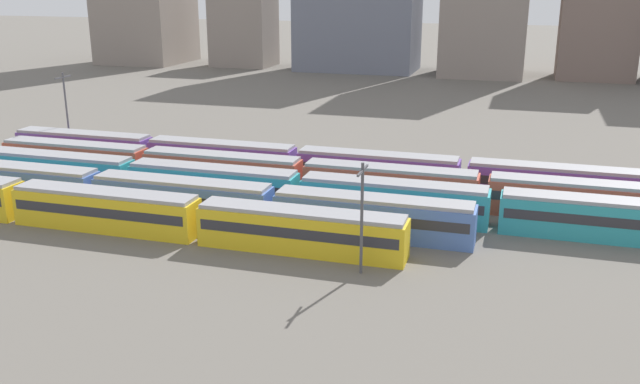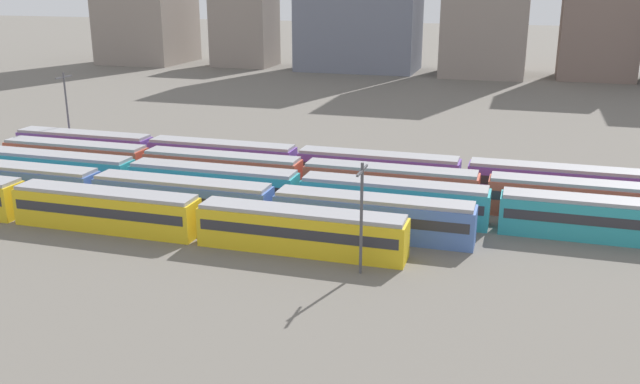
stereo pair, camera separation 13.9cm
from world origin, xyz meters
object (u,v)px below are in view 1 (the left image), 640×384
train_track_2 (300,192)px  train_track_4 (377,169)px  train_track_1 (182,198)px  catenary_pole_1 (67,109)px  train_track_0 (106,210)px  catenary_pole_0 (362,213)px  train_track_3 (483,192)px

train_track_2 → train_track_4: size_ratio=0.80×
train_track_1 → train_track_2: 11.52m
train_track_2 → catenary_pole_1: 38.83m
train_track_0 → catenary_pole_0: catenary_pole_0 is taller
train_track_1 → train_track_3: size_ratio=0.50×
train_track_0 → train_track_4: 29.56m
train_track_0 → catenary_pole_0: size_ratio=6.20×
train_track_2 → train_track_0: bearing=-145.8°
train_track_4 → catenary_pole_0: catenary_pole_0 is taller
train_track_1 → train_track_3: bearing=20.5°
train_track_1 → train_track_4: 22.31m
train_track_3 → catenary_pole_1: 54.55m
train_track_2 → catenary_pole_1: size_ratio=7.00×
catenary_pole_1 → train_track_1: bearing=-35.4°
train_track_2 → train_track_4: same height
catenary_pole_0 → train_track_4: bearing=99.0°
train_track_3 → train_track_4: same height
train_track_1 → catenary_pole_0: 21.57m
train_track_4 → catenary_pole_0: 24.26m
train_track_2 → train_track_3: size_ratio=0.66×
train_track_0 → train_track_3: bearing=25.4°
train_track_1 → catenary_pole_0: bearing=-22.5°
train_track_2 → catenary_pole_1: (-36.27, 13.26, 3.99)m
train_track_3 → train_track_4: 12.95m
train_track_0 → train_track_1: 7.25m
train_track_2 → catenary_pole_0: 16.66m
train_track_4 → train_track_3: bearing=-23.7°
train_track_1 → catenary_pole_1: size_ratio=5.23×
train_track_0 → train_track_2: 18.53m
train_track_0 → train_track_4: (21.00, 20.80, 0.00)m
train_track_2 → catenary_pole_0: catenary_pole_0 is taller
train_track_2 → catenary_pole_0: (9.44, -13.37, 3.13)m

